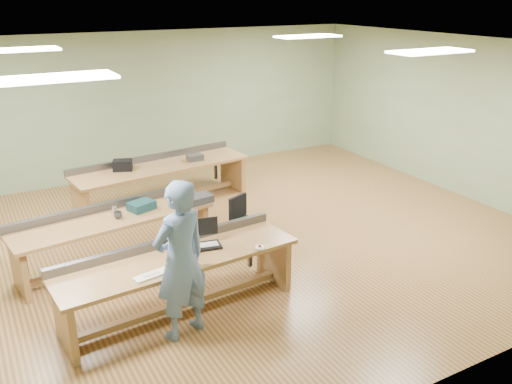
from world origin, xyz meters
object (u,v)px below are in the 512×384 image
Objects in this scene: workbench_back at (161,174)px; laptop_base at (209,246)px; parts_bin_grey at (198,199)px; mug at (118,215)px; drinks_can at (114,211)px; workbench_front at (178,270)px; camera_bag at (183,247)px; person at (180,261)px; task_chair at (245,230)px; parts_bin_teal at (141,206)px; workbench_mid at (114,229)px.

laptop_base is at bearing -106.97° from workbench_back.
parts_bin_grey is at bearing 82.80° from laptop_base.
mug is 0.95× the size of drinks_can.
workbench_front is at bearing -121.46° from parts_bin_grey.
mug is (-0.39, 1.46, -0.04)m from camera_bag.
workbench_back is 11.43× the size of laptop_base.
workbench_back is at bearing -123.07° from person.
person is at bearing -110.82° from workbench_front.
task_chair is at bearing 32.24° from workbench_front.
mug is at bearing -160.29° from parts_bin_teal.
parts_bin_teal is (0.08, 1.65, 0.25)m from workbench_front.
workbench_front is 1.04× the size of workbench_mid.
person is at bearing -85.43° from drinks_can.
workbench_front is 1.55m from mug.
workbench_mid is 1.64m from camera_bag.
workbench_mid reaches higher than task_chair.
task_chair is at bearing -20.87° from workbench_mid.
workbench_front is 3.73m from workbench_back.
mug is at bearing -130.35° from workbench_back.
workbench_front is 0.30m from camera_bag.
workbench_back is 8.12× the size of parts_bin_grey.
workbench_back is 27.19× the size of drinks_can.
workbench_mid is 1.75m from laptop_base.
task_chair is at bearing -19.05° from parts_bin_teal.
workbench_mid is 1.96m from task_chair.
drinks_can reaches higher than parts_bin_grey.
laptop_base is (0.44, 0.05, 0.21)m from workbench_front.
workbench_back is at bearing 56.57° from mug.
laptop_base is at bearing 12.24° from camera_bag.
person is (-1.20, -4.06, 0.38)m from workbench_back.
workbench_mid is 0.52m from parts_bin_teal.
laptop_base is 1.53m from parts_bin_grey.
camera_bag is 1.52m from mug.
task_chair is at bearing 48.88° from camera_bag.
camera_bag is 0.32× the size of task_chair.
laptop_base is 0.36× the size of task_chair.
camera_bag is 1.68m from parts_bin_grey.
task_chair is 1.61m from parts_bin_teal.
drinks_can is at bearing -101.99° from person.
mug reaches higher than task_chair.
workbench_mid is at bearing 143.92° from task_chair.
laptop_base is at bearing 1.53° from workbench_front.
parts_bin_teal is at bearing -0.17° from drinks_can.
workbench_back is 12.81× the size of camera_bag.
workbench_back is at bearing 54.52° from drinks_can.
workbench_front is 25.99× the size of mug.
parts_bin_teal and drinks_can have the same top height.
camera_bag is 0.63× the size of parts_bin_grey.
mug is (-1.83, 0.36, 0.49)m from task_chair.
drinks_can is at bearing -132.40° from workbench_back.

